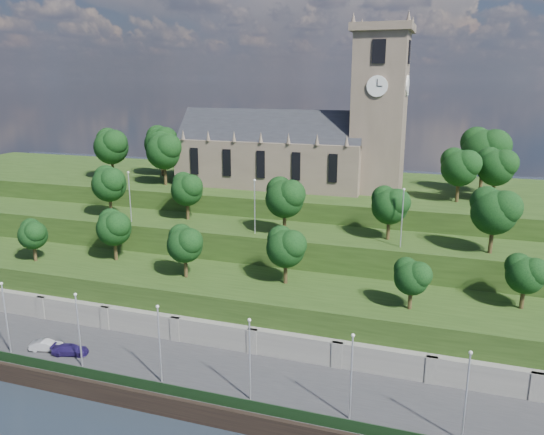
% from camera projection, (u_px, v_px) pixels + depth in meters
% --- Properties ---
extents(ground, '(320.00, 320.00, 0.00)m').
position_uv_depth(ground, '(168.00, 416.00, 53.65)').
color(ground, '#1B242B').
rests_on(ground, ground).
extents(promenade, '(160.00, 12.00, 2.00)m').
position_uv_depth(promenade, '(194.00, 376.00, 58.91)').
color(promenade, '#2D2D30').
rests_on(promenade, ground).
extents(quay_wall, '(160.00, 0.50, 2.20)m').
position_uv_depth(quay_wall, '(167.00, 406.00, 53.33)').
color(quay_wall, black).
rests_on(quay_wall, ground).
extents(fence, '(160.00, 0.10, 1.20)m').
position_uv_depth(fence, '(170.00, 390.00, 53.54)').
color(fence, black).
rests_on(fence, promenade).
extents(retaining_wall, '(160.00, 2.10, 5.00)m').
position_uv_depth(retaining_wall, '(216.00, 340.00, 64.02)').
color(retaining_wall, slate).
rests_on(retaining_wall, ground).
extents(embankment_lower, '(160.00, 12.00, 8.00)m').
position_uv_depth(embankment_lower, '(234.00, 308.00, 69.17)').
color(embankment_lower, '#213A13').
rests_on(embankment_lower, ground).
extents(embankment_upper, '(160.00, 10.00, 12.00)m').
position_uv_depth(embankment_upper, '(262.00, 267.00, 78.77)').
color(embankment_upper, '#213A13').
rests_on(embankment_upper, ground).
extents(hilltop, '(160.00, 32.00, 15.00)m').
position_uv_depth(hilltop, '(300.00, 222.00, 97.68)').
color(hilltop, '#213A13').
rests_on(hilltop, ground).
extents(church, '(38.60, 12.35, 27.60)m').
position_uv_depth(church, '(299.00, 143.00, 89.95)').
color(church, brown).
rests_on(church, hilltop).
extents(trees_lower, '(68.20, 8.48, 7.33)m').
position_uv_depth(trees_lower, '(232.00, 245.00, 67.33)').
color(trees_lower, '#342814').
rests_on(trees_lower, embankment_lower).
extents(trees_upper, '(61.79, 8.22, 8.30)m').
position_uv_depth(trees_upper, '(285.00, 195.00, 73.85)').
color(trees_upper, '#342814').
rests_on(trees_upper, embankment_upper).
extents(trees_hilltop, '(72.26, 16.66, 10.63)m').
position_uv_depth(trees_hilltop, '(293.00, 150.00, 89.56)').
color(trees_hilltop, '#342814').
rests_on(trees_hilltop, hilltop).
extents(lamp_posts_promenade, '(60.36, 0.36, 8.79)m').
position_uv_depth(lamp_posts_promenade, '(159.00, 339.00, 54.78)').
color(lamp_posts_promenade, '#B2B2B7').
rests_on(lamp_posts_promenade, promenade).
extents(lamp_posts_upper, '(40.36, 0.36, 7.77)m').
position_uv_depth(lamp_posts_upper, '(255.00, 202.00, 73.36)').
color(lamp_posts_upper, '#B2B2B7').
rests_on(lamp_posts_upper, embankment_upper).
extents(car_middle, '(3.97, 2.33, 1.24)m').
position_uv_depth(car_middle, '(46.00, 345.00, 62.41)').
color(car_middle, '#97979C').
rests_on(car_middle, promenade).
extents(car_right, '(4.48, 2.74, 1.21)m').
position_uv_depth(car_right, '(70.00, 350.00, 61.46)').
color(car_right, '#21164E').
rests_on(car_right, promenade).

